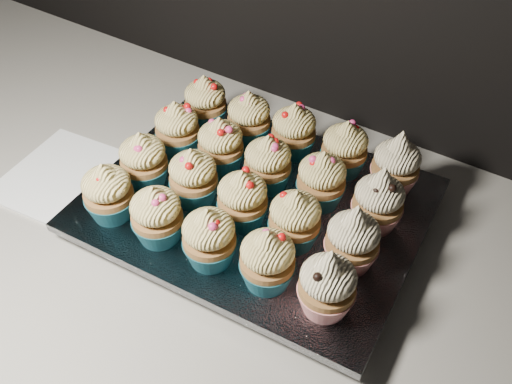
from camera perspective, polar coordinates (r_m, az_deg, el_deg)
worktop at (r=0.74m, az=1.61°, el=-6.94°), size 2.44×0.64×0.04m
napkin at (r=0.87m, az=-18.31°, el=1.35°), size 0.19×0.19×0.00m
baking_tray at (r=0.76m, az=0.00°, el=-2.12°), size 0.41×0.32×0.02m
foil_lining at (r=0.75m, az=0.00°, el=-1.22°), size 0.44×0.35×0.01m
cupcake_0 at (r=0.72m, az=-14.58°, el=-0.04°), size 0.06×0.06×0.08m
cupcake_1 at (r=0.68m, az=-9.89°, el=-2.30°), size 0.06×0.06×0.08m
cupcake_2 at (r=0.65m, az=-4.70°, el=-4.57°), size 0.06×0.06×0.08m
cupcake_3 at (r=0.63m, az=1.16°, el=-6.79°), size 0.06×0.06×0.08m
cupcake_4 at (r=0.61m, az=7.15°, el=-9.16°), size 0.06×0.06×0.10m
cupcake_5 at (r=0.76m, az=-11.17°, el=3.10°), size 0.06×0.06×0.08m
cupcake_6 at (r=0.72m, az=-6.28°, el=1.49°), size 0.06×0.06×0.08m
cupcake_7 at (r=0.69m, az=-1.36°, el=-0.73°), size 0.06×0.06×0.08m
cupcake_8 at (r=0.67m, az=3.91°, el=-2.76°), size 0.06×0.06×0.08m
cupcake_9 at (r=0.65m, az=9.64°, el=-4.70°), size 0.06×0.06×0.10m
cupcake_10 at (r=0.80m, az=-7.88°, el=6.27°), size 0.06×0.06×0.08m
cupcake_11 at (r=0.77m, az=-3.56°, el=4.68°), size 0.06×0.06×0.08m
cupcake_12 at (r=0.74m, az=1.18°, el=2.86°), size 0.06×0.06×0.08m
cupcake_13 at (r=0.72m, az=6.56°, el=1.21°), size 0.06×0.06×0.08m
cupcake_14 at (r=0.70m, az=12.13°, el=-0.89°), size 0.06×0.06×0.10m
cupcake_15 at (r=0.85m, az=-5.07°, el=8.90°), size 0.06×0.06×0.08m
cupcake_16 at (r=0.82m, az=-0.71°, el=7.36°), size 0.06×0.06×0.08m
cupcake_17 at (r=0.79m, az=3.79°, el=6.11°), size 0.06×0.06×0.08m
cupcake_18 at (r=0.77m, az=8.85°, el=4.27°), size 0.06×0.06×0.08m
cupcake_19 at (r=0.76m, az=13.82°, el=2.69°), size 0.06×0.06×0.10m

